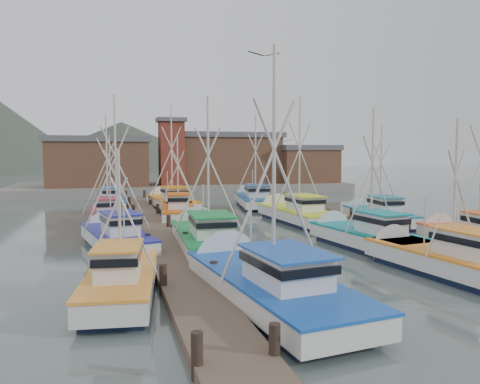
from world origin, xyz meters
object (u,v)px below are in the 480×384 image
object	(u,v)px
boat_4	(206,238)
boat_1	(440,259)
lookout_tower	(171,151)
boat_0	(263,283)
boat_12	(170,202)
boat_8	(178,211)

from	to	relation	value
boat_4	boat_1	bearing A→B (deg)	-38.81
lookout_tower	boat_0	bearing A→B (deg)	-93.28
boat_1	boat_12	world-z (taller)	boat_12
boat_1	boat_0	bearing A→B (deg)	-178.61
boat_8	boat_12	xyz separation A→B (m)	(0.32, 7.20, 0.01)
boat_0	boat_12	bearing A→B (deg)	82.52
lookout_tower	boat_8	distance (m)	22.82
boat_1	boat_8	xyz separation A→B (m)	(-8.96, 20.08, -0.00)
boat_8	boat_0	bearing A→B (deg)	-82.85
boat_0	boat_4	distance (m)	9.54
boat_0	boat_8	bearing A→B (deg)	83.15
lookout_tower	boat_4	xyz separation A→B (m)	(-2.67, -34.18, -4.87)
boat_4	boat_8	size ratio (longest dim) A/B	1.21
boat_1	boat_8	distance (m)	21.99
boat_4	boat_12	distance (m)	19.23
boat_4	boat_12	size ratio (longest dim) A/B	0.96
boat_8	boat_12	size ratio (longest dim) A/B	0.79
boat_1	boat_12	bearing A→B (deg)	99.58
lookout_tower	boat_8	bearing A→B (deg)	-96.41
boat_12	boat_0	bearing A→B (deg)	-96.69
boat_1	boat_12	distance (m)	28.61
boat_12	boat_1	bearing A→B (deg)	-78.45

